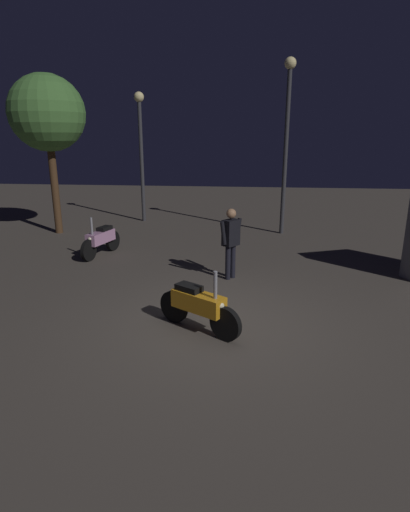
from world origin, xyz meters
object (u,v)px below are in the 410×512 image
(motorcycle_pink_parked_left, at_px, (101,240))
(motorcycle_orange_foreground, at_px, (198,306))
(person_rider_beside, at_px, (231,238))
(streetlamp_far, at_px, (287,127))
(streetlamp_near, at_px, (141,140))

(motorcycle_pink_parked_left, bearing_deg, motorcycle_orange_foreground, 52.46)
(motorcycle_orange_foreground, relative_size, motorcycle_pink_parked_left, 0.89)
(person_rider_beside, bearing_deg, streetlamp_far, 112.96)
(motorcycle_orange_foreground, xyz_separation_m, streetlamp_far, (1.88, 7.36, 2.95))
(motorcycle_pink_parked_left, bearing_deg, streetlamp_far, 137.64)
(streetlamp_near, relative_size, streetlamp_far, 0.86)
(streetlamp_far, bearing_deg, streetlamp_near, 163.07)
(streetlamp_near, height_order, streetlamp_far, streetlamp_far)
(motorcycle_orange_foreground, xyz_separation_m, motorcycle_pink_parked_left, (-3.16, 4.15, 0.00))
(motorcycle_orange_foreground, relative_size, streetlamp_near, 0.31)
(streetlamp_near, distance_m, streetlamp_far, 5.33)
(motorcycle_pink_parked_left, bearing_deg, person_rider_beside, 82.31)
(motorcycle_orange_foreground, height_order, streetlamp_far, streetlamp_far)
(person_rider_beside, xyz_separation_m, streetlamp_near, (-3.61, 6.26, 2.02))
(motorcycle_pink_parked_left, relative_size, streetlamp_far, 0.30)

